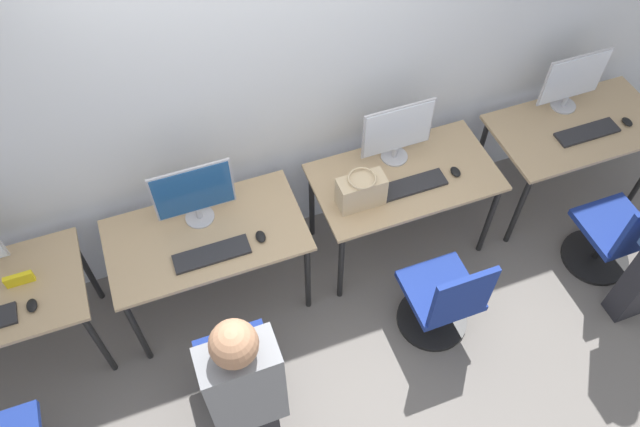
{
  "coord_description": "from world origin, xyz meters",
  "views": [
    {
      "loc": [
        -0.78,
        -1.97,
        3.87
      ],
      "look_at": [
        0.0,
        0.13,
        0.9
      ],
      "focal_mm": 35.0,
      "sensor_mm": 36.0,
      "label": 1
    }
  ],
  "objects_px": {
    "mouse_far_left": "(32,305)",
    "office_chair_right": "(443,302)",
    "office_chair_left": "(241,375)",
    "mouse_far_right": "(627,122)",
    "office_chair_far_right": "(616,237)",
    "monitor_right": "(398,132)",
    "monitor_far_right": "(573,80)",
    "mouse_right": "(455,172)",
    "keyboard_far_right": "(587,132)",
    "mouse_left": "(261,237)",
    "monitor_left": "(194,193)",
    "person_left": "(248,400)",
    "keyboard_right": "(412,185)",
    "keyboard_left": "(212,254)",
    "handbag": "(361,191)"
  },
  "relations": [
    {
      "from": "mouse_left",
      "to": "keyboard_left",
      "type": "bearing_deg",
      "value": -176.9
    },
    {
      "from": "office_chair_left",
      "to": "mouse_far_right",
      "type": "height_order",
      "value": "office_chair_left"
    },
    {
      "from": "person_left",
      "to": "keyboard_right",
      "type": "height_order",
      "value": "person_left"
    },
    {
      "from": "monitor_left",
      "to": "office_chair_left",
      "type": "xyz_separation_m",
      "value": [
        -0.04,
        -0.91,
        -0.64
      ]
    },
    {
      "from": "mouse_far_right",
      "to": "office_chair_far_right",
      "type": "height_order",
      "value": "office_chair_far_right"
    },
    {
      "from": "keyboard_left",
      "to": "office_chair_far_right",
      "type": "relative_size",
      "value": 0.53
    },
    {
      "from": "monitor_far_right",
      "to": "office_chair_far_right",
      "type": "bearing_deg",
      "value": -92.11
    },
    {
      "from": "keyboard_far_right",
      "to": "office_chair_far_right",
      "type": "distance_m",
      "value": 0.75
    },
    {
      "from": "keyboard_left",
      "to": "mouse_right",
      "type": "bearing_deg",
      "value": 2.38
    },
    {
      "from": "keyboard_far_right",
      "to": "mouse_left",
      "type": "bearing_deg",
      "value": -178.54
    },
    {
      "from": "mouse_left",
      "to": "monitor_far_right",
      "type": "bearing_deg",
      "value": 8.5
    },
    {
      "from": "mouse_far_right",
      "to": "mouse_far_left",
      "type": "bearing_deg",
      "value": -179.27
    },
    {
      "from": "person_left",
      "to": "monitor_right",
      "type": "height_order",
      "value": "person_left"
    },
    {
      "from": "office_chair_left",
      "to": "monitor_far_right",
      "type": "distance_m",
      "value": 2.98
    },
    {
      "from": "monitor_left",
      "to": "office_chair_far_right",
      "type": "height_order",
      "value": "monitor_left"
    },
    {
      "from": "monitor_right",
      "to": "mouse_far_right",
      "type": "xyz_separation_m",
      "value": [
        1.67,
        -0.28,
        -0.22
      ]
    },
    {
      "from": "mouse_left",
      "to": "office_chair_left",
      "type": "bearing_deg",
      "value": -119.19
    },
    {
      "from": "monitor_left",
      "to": "mouse_far_right",
      "type": "relative_size",
      "value": 5.42
    },
    {
      "from": "mouse_right",
      "to": "office_chair_far_right",
      "type": "distance_m",
      "value": 1.24
    },
    {
      "from": "office_chair_right",
      "to": "monitor_right",
      "type": "bearing_deg",
      "value": 87.72
    },
    {
      "from": "handbag",
      "to": "keyboard_far_right",
      "type": "bearing_deg",
      "value": 0.53
    },
    {
      "from": "person_left",
      "to": "office_chair_right",
      "type": "bearing_deg",
      "value": 16.05
    },
    {
      "from": "monitor_left",
      "to": "mouse_right",
      "type": "bearing_deg",
      "value": -7.91
    },
    {
      "from": "monitor_far_right",
      "to": "person_left",
      "type": "bearing_deg",
      "value": -153.85
    },
    {
      "from": "keyboard_right",
      "to": "mouse_right",
      "type": "distance_m",
      "value": 0.32
    },
    {
      "from": "keyboard_far_right",
      "to": "monitor_far_right",
      "type": "bearing_deg",
      "value": 90.0
    },
    {
      "from": "office_chair_left",
      "to": "monitor_far_right",
      "type": "xyz_separation_m",
      "value": [
        2.74,
        0.98,
        0.64
      ]
    },
    {
      "from": "mouse_far_left",
      "to": "monitor_far_right",
      "type": "bearing_deg",
      "value": 5.54
    },
    {
      "from": "mouse_right",
      "to": "office_chair_left",
      "type": "bearing_deg",
      "value": -158.29
    },
    {
      "from": "keyboard_right",
      "to": "monitor_left",
      "type": "bearing_deg",
      "value": 170.22
    },
    {
      "from": "keyboard_right",
      "to": "monitor_far_right",
      "type": "distance_m",
      "value": 1.4
    },
    {
      "from": "office_chair_left",
      "to": "office_chair_right",
      "type": "relative_size",
      "value": 1.0
    },
    {
      "from": "mouse_right",
      "to": "monitor_far_right",
      "type": "height_order",
      "value": "monitor_far_right"
    },
    {
      "from": "monitor_right",
      "to": "monitor_far_right",
      "type": "xyz_separation_m",
      "value": [
        1.35,
        0.03,
        0.0
      ]
    },
    {
      "from": "office_chair_left",
      "to": "office_chair_right",
      "type": "height_order",
      "value": "same"
    },
    {
      "from": "mouse_far_left",
      "to": "person_left",
      "type": "bearing_deg",
      "value": -45.12
    },
    {
      "from": "monitor_left",
      "to": "mouse_left",
      "type": "distance_m",
      "value": 0.48
    },
    {
      "from": "keyboard_far_right",
      "to": "mouse_far_right",
      "type": "relative_size",
      "value": 5.11
    },
    {
      "from": "keyboard_right",
      "to": "person_left",
      "type": "bearing_deg",
      "value": -143.29
    },
    {
      "from": "office_chair_left",
      "to": "keyboard_left",
      "type": "bearing_deg",
      "value": 86.27
    },
    {
      "from": "mouse_far_left",
      "to": "monitor_left",
      "type": "xyz_separation_m",
      "value": [
        1.03,
        0.29,
        0.22
      ]
    },
    {
      "from": "mouse_far_left",
      "to": "office_chair_right",
      "type": "distance_m",
      "value": 2.46
    },
    {
      "from": "mouse_far_left",
      "to": "office_chair_left",
      "type": "relative_size",
      "value": 0.1
    },
    {
      "from": "monitor_right",
      "to": "monitor_far_right",
      "type": "height_order",
      "value": "same"
    },
    {
      "from": "mouse_left",
      "to": "keyboard_far_right",
      "type": "height_order",
      "value": "mouse_left"
    },
    {
      "from": "monitor_right",
      "to": "mouse_far_right",
      "type": "distance_m",
      "value": 1.71
    },
    {
      "from": "keyboard_left",
      "to": "mouse_right",
      "type": "distance_m",
      "value": 1.67
    },
    {
      "from": "monitor_left",
      "to": "keyboard_far_right",
      "type": "xyz_separation_m",
      "value": [
        2.7,
        -0.22,
        -0.23
      ]
    },
    {
      "from": "keyboard_left",
      "to": "monitor_far_right",
      "type": "xyz_separation_m",
      "value": [
        2.7,
        0.37,
        0.23
      ]
    },
    {
      "from": "monitor_left",
      "to": "office_chair_left",
      "type": "height_order",
      "value": "monitor_left"
    }
  ]
}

